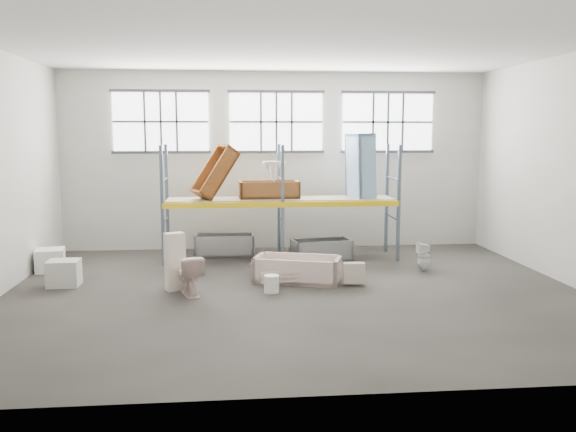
{
  "coord_description": "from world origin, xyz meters",
  "views": [
    {
      "loc": [
        -1.31,
        -12.15,
        3.3
      ],
      "look_at": [
        0.0,
        1.5,
        1.4
      ],
      "focal_mm": 37.59,
      "sensor_mm": 36.0,
      "label": 1
    }
  ],
  "objects": [
    {
      "name": "rust_tub_tilted",
      "position": [
        -1.7,
        3.45,
        2.29
      ],
      "size": [
        1.34,
        1.1,
        1.41
      ],
      "primitive_type": null,
      "rotation": [
        0.0,
        -0.96,
        0.44
      ],
      "color": "#8D5D1E",
      "rests_on": "shelf_deck"
    },
    {
      "name": "rust_tub_flat",
      "position": [
        -0.3,
        3.6,
        1.82
      ],
      "size": [
        1.6,
        0.82,
        0.44
      ],
      "primitive_type": null,
      "rotation": [
        0.0,
        0.0,
        0.05
      ],
      "color": "brown",
      "rests_on": "shelf_deck"
    },
    {
      "name": "blue_tub_upright",
      "position": [
        2.12,
        3.55,
        2.4
      ],
      "size": [
        0.75,
        0.95,
        1.79
      ],
      "primitive_type": null,
      "rotation": [
        0.0,
        1.54,
        0.26
      ],
      "color": "#7EA1CA",
      "rests_on": "shelf_deck"
    },
    {
      "name": "rack_upright_lb",
      "position": [
        -3.0,
        4.1,
        1.5
      ],
      "size": [
        0.08,
        0.08,
        3.0
      ],
      "primitive_type": "cube",
      "color": "slate",
      "rests_on": "floor"
    },
    {
      "name": "cistern_spare",
      "position": [
        1.34,
        0.45,
        0.28
      ],
      "size": [
        0.47,
        0.25,
        0.44
      ],
      "primitive_type": "cube",
      "rotation": [
        0.0,
        0.0,
        -0.06
      ],
      "color": "beige",
      "rests_on": "bathtub_beige"
    },
    {
      "name": "cistern_tall",
      "position": [
        -2.49,
        0.43,
        0.61
      ],
      "size": [
        0.47,
        0.4,
        1.23
      ],
      "primitive_type": "cube",
      "rotation": [
        0.0,
        0.0,
        0.44
      ],
      "color": "#F0E0CA",
      "rests_on": "floor"
    },
    {
      "name": "wall_back",
      "position": [
        0.0,
        5.05,
        2.5
      ],
      "size": [
        12.0,
        0.1,
        5.0
      ],
      "primitive_type": "cube",
      "color": "#BAB8AC",
      "rests_on": "ground"
    },
    {
      "name": "window_left",
      "position": [
        -3.2,
        4.94,
        3.6
      ],
      "size": [
        2.6,
        0.04,
        1.6
      ],
      "primitive_type": "cube",
      "color": "white",
      "rests_on": "wall_back"
    },
    {
      "name": "sink_in_tub",
      "position": [
        0.33,
        0.66,
        0.16
      ],
      "size": [
        0.57,
        0.57,
        0.15
      ],
      "primitive_type": "imported",
      "rotation": [
        0.0,
        0.0,
        -0.36
      ],
      "color": "silver",
      "rests_on": "bathtub_beige"
    },
    {
      "name": "carton_near",
      "position": [
        -4.93,
        1.02,
        0.28
      ],
      "size": [
        0.67,
        0.58,
        0.56
      ],
      "primitive_type": "cube",
      "rotation": [
        0.0,
        0.0,
        0.02
      ],
      "color": "beige",
      "rests_on": "floor"
    },
    {
      "name": "toilet_white",
      "position": [
        3.31,
        1.69,
        0.34
      ],
      "size": [
        0.35,
        0.34,
        0.69
      ],
      "primitive_type": "imported",
      "rotation": [
        0.0,
        0.0,
        -1.46
      ],
      "color": "white",
      "rests_on": "floor"
    },
    {
      "name": "floor",
      "position": [
        0.0,
        0.0,
        -0.05
      ],
      "size": [
        12.0,
        10.0,
        0.1
      ],
      "primitive_type": "cube",
      "color": "#44403A",
      "rests_on": "ground"
    },
    {
      "name": "rack_beam_back",
      "position": [
        0.0,
        4.1,
        1.5
      ],
      "size": [
        6.0,
        0.1,
        0.14
      ],
      "primitive_type": "cube",
      "color": "yellow",
      "rests_on": "floor"
    },
    {
      "name": "rack_upright_ra",
      "position": [
        3.0,
        2.9,
        1.5
      ],
      "size": [
        0.08,
        0.08,
        3.0
      ],
      "primitive_type": "cube",
      "color": "slate",
      "rests_on": "floor"
    },
    {
      "name": "rack_upright_rb",
      "position": [
        3.0,
        4.1,
        1.5
      ],
      "size": [
        0.08,
        0.08,
        3.0
      ],
      "primitive_type": "cube",
      "color": "slate",
      "rests_on": "floor"
    },
    {
      "name": "ceiling",
      "position": [
        0.0,
        0.0,
        5.05
      ],
      "size": [
        12.0,
        10.0,
        0.1
      ],
      "primitive_type": "cube",
      "color": "silver",
      "rests_on": "ground"
    },
    {
      "name": "bucket",
      "position": [
        -0.49,
        0.03,
        0.18
      ],
      "size": [
        0.32,
        0.32,
        0.37
      ],
      "primitive_type": "cylinder",
      "rotation": [
        0.0,
        0.0,
        0.02
      ],
      "color": "white",
      "rests_on": "floor"
    },
    {
      "name": "carton_far",
      "position": [
        -5.64,
        2.5,
        0.27
      ],
      "size": [
        0.75,
        0.75,
        0.54
      ],
      "primitive_type": "cube",
      "rotation": [
        0.0,
        0.0,
        0.18
      ],
      "color": "white",
      "rests_on": "floor"
    },
    {
      "name": "rack_beam_front",
      "position": [
        0.0,
        2.9,
        1.5
      ],
      "size": [
        6.0,
        0.1,
        0.14
      ],
      "primitive_type": "cube",
      "color": "yellow",
      "rests_on": "floor"
    },
    {
      "name": "window_right",
      "position": [
        3.2,
        4.94,
        3.6
      ],
      "size": [
        2.6,
        0.04,
        1.6
      ],
      "primitive_type": "cube",
      "color": "white",
      "rests_on": "wall_back"
    },
    {
      "name": "steel_tub_left",
      "position": [
        -1.48,
        3.96,
        0.29
      ],
      "size": [
        1.62,
        0.81,
        0.58
      ],
      "primitive_type": null,
      "rotation": [
        0.0,
        0.0,
        -0.04
      ],
      "color": "#ADADB4",
      "rests_on": "floor"
    },
    {
      "name": "rack_upright_la",
      "position": [
        -3.0,
        2.9,
        1.5
      ],
      "size": [
        0.08,
        0.08,
        3.0
      ],
      "primitive_type": "cube",
      "color": "slate",
      "rests_on": "floor"
    },
    {
      "name": "toilet_beige",
      "position": [
        -2.17,
        0.02,
        0.41
      ],
      "size": [
        0.68,
        0.91,
        0.83
      ],
      "primitive_type": "imported",
      "rotation": [
        0.0,
        0.0,
        3.44
      ],
      "color": "beige",
      "rests_on": "floor"
    },
    {
      "name": "window_mid",
      "position": [
        0.0,
        4.94,
        3.6
      ],
      "size": [
        2.6,
        0.04,
        1.6
      ],
      "primitive_type": "cube",
      "color": "white",
      "rests_on": "wall_back"
    },
    {
      "name": "shelf_deck",
      "position": [
        0.0,
        3.5,
        1.58
      ],
      "size": [
        5.9,
        1.1,
        0.03
      ],
      "primitive_type": "cube",
      "color": "gray",
      "rests_on": "floor"
    },
    {
      "name": "wall_front",
      "position": [
        0.0,
        -5.05,
        2.5
      ],
      "size": [
        12.0,
        0.1,
        5.0
      ],
      "primitive_type": "cube",
      "color": "#9F9E94",
      "rests_on": "ground"
    },
    {
      "name": "steel_tub_right",
      "position": [
        1.03,
        3.09,
        0.28
      ],
      "size": [
        1.61,
        0.97,
        0.55
      ],
      "primitive_type": null,
      "rotation": [
        0.0,
        0.0,
        0.19
      ],
      "color": "#A7AAAE",
      "rests_on": "floor"
    },
    {
      "name": "bathtub_beige",
      "position": [
        0.16,
        0.93,
        0.28
      ],
      "size": [
        2.08,
        1.44,
        0.56
      ],
      "primitive_type": null,
      "rotation": [
        0.0,
        0.0,
        -0.32
      ],
      "color": "beige",
      "rests_on": "floor"
    },
    {
      "name": "rack_upright_mb",
      "position": [
        0.0,
        4.1,
        1.5
      ],
      "size": [
        0.08,
        0.08,
        3.0
      ],
      "primitive_type": "cube",
      "color": "slate",
      "rests_on": "floor"
    },
    {
      "name": "wet_patch",
      "position": [
        0.0,
        2.7,
        0.0
      ],
      "size": [
        1.8,
        1.8,
        0.0
      ],
      "primitive_type": "cylinder",
      "color": "black",
      "rests_on": "floor"
    },
    {
      "name": "rack_upright_ma",
      "position": [
        0.0,
        2.9,
        1.5
      ],
      "size": [
        0.08,
        0.08,
        3.0
      ],
      "primitive_type": "cube",
      "color": "slate",
      "rests_on": "floor"
    },
    {
      "name": "sink_on_shelf",
      "position": [
        -0.19,
        3.35,
        2.09
      ],
      "size": [
        0.71,
        0.63,
        0.53
      ],
      "primitive_type": "imported",
      "rotation": [
        0.0,
        0.0,
        -0.33
      ],
      "color": "silver",
      "rests_on": "rust_tub_flat"
    }
  ]
}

